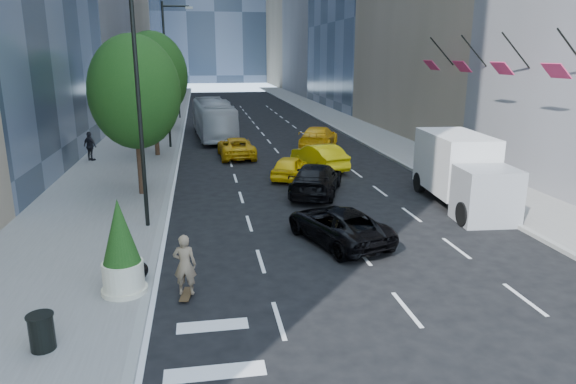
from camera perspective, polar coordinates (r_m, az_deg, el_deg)
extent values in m
plane|color=black|center=(17.70, 5.06, -7.12)|extent=(160.00, 160.00, 0.00)
cube|color=slate|center=(46.55, -15.51, 6.37)|extent=(6.00, 120.00, 0.15)
cube|color=slate|center=(48.46, 7.60, 7.11)|extent=(4.00, 120.00, 0.15)
cylinder|color=black|center=(20.02, -16.30, 10.12)|extent=(0.16, 0.16, 10.00)
cylinder|color=black|center=(37.93, -13.36, 12.37)|extent=(0.16, 0.16, 10.00)
cylinder|color=black|center=(37.99, -12.38, 19.53)|extent=(1.80, 0.12, 0.12)
cube|color=#99998C|center=(37.96, -10.93, 19.46)|extent=(0.50, 0.22, 0.15)
cylinder|color=black|center=(25.49, -16.11, 3.28)|extent=(0.30, 0.30, 3.15)
ellipsoid|color=#0F360E|center=(25.06, -16.66, 10.58)|extent=(4.20, 4.20, 5.25)
cylinder|color=black|center=(35.29, -14.45, 6.72)|extent=(0.30, 0.30, 3.38)
ellipsoid|color=#0F360E|center=(34.98, -14.83, 12.37)|extent=(4.50, 4.50, 5.62)
cylinder|color=black|center=(48.19, -13.27, 8.64)|extent=(0.30, 0.30, 2.93)
ellipsoid|color=#0F360E|center=(47.97, -13.49, 12.22)|extent=(3.90, 3.90, 4.88)
cylinder|color=black|center=(56.01, -12.05, 10.72)|extent=(0.14, 0.14, 5.20)
imported|color=black|center=(55.92, -12.15, 12.35)|extent=(2.48, 0.53, 1.00)
cylinder|color=black|center=(25.13, 29.08, 13.65)|extent=(1.75, 0.08, 1.75)
cube|color=#BE2B57|center=(24.74, 27.62, 11.85)|extent=(0.64, 1.30, 0.64)
cylinder|color=black|center=(28.39, 23.99, 14.18)|extent=(1.75, 0.08, 1.75)
cube|color=#BE2B57|center=(28.05, 22.67, 12.57)|extent=(0.64, 1.30, 0.64)
cylinder|color=black|center=(31.83, 19.97, 14.52)|extent=(1.75, 0.08, 1.75)
cube|color=#BE2B57|center=(31.52, 18.77, 13.07)|extent=(0.64, 1.30, 0.64)
cylinder|color=black|center=(35.38, 16.73, 14.74)|extent=(1.75, 0.08, 1.75)
cube|color=#BE2B57|center=(35.10, 15.64, 13.43)|extent=(0.64, 1.30, 0.64)
imported|color=#79654C|center=(14.74, -11.37, -8.36)|extent=(0.70, 0.52, 1.76)
imported|color=black|center=(18.81, 5.55, -3.65)|extent=(3.54, 5.16, 1.31)
imported|color=black|center=(25.16, 3.16, 1.45)|extent=(3.86, 5.64, 1.52)
imported|color=yellow|center=(28.40, 0.22, 2.79)|extent=(2.85, 4.02, 1.27)
imported|color=#D3B70B|center=(30.73, 3.47, 3.95)|extent=(2.81, 4.90, 1.53)
imported|color=#D1970B|center=(34.43, -5.77, 4.96)|extent=(2.42, 4.94, 1.35)
imported|color=#FFB70D|center=(37.77, 3.42, 6.09)|extent=(4.17, 5.93, 1.59)
imported|color=#B9BBBF|center=(43.03, -8.27, 8.07)|extent=(3.39, 11.26, 3.09)
cube|color=silver|center=(25.09, 18.02, 3.17)|extent=(2.72, 4.70, 2.66)
cube|color=gray|center=(22.28, 21.16, -0.36)|extent=(2.41, 2.14, 2.26)
cylinder|color=black|center=(21.68, 19.00, -2.34)|extent=(0.42, 1.01, 0.98)
cylinder|color=black|center=(22.59, 23.79, -2.12)|extent=(0.42, 1.01, 0.98)
cylinder|color=black|center=(26.43, 14.43, 1.06)|extent=(0.42, 1.01, 0.98)
cylinder|color=black|center=(27.18, 18.54, 1.13)|extent=(0.42, 1.01, 0.98)
imported|color=black|center=(34.74, -21.13, 4.77)|extent=(1.12, 1.03, 1.84)
cylinder|color=black|center=(13.28, -25.68, -13.91)|extent=(0.55, 0.55, 0.83)
cylinder|color=beige|center=(15.33, -17.80, -8.98)|extent=(1.14, 1.14, 0.91)
cone|color=#0F360E|center=(14.85, -18.22, -4.13)|extent=(1.03, 1.03, 1.83)
ellipsoid|color=black|center=(16.09, -16.44, -8.38)|extent=(0.67, 0.74, 0.57)
ellipsoid|color=black|center=(15.80, -18.51, -9.14)|extent=(0.59, 0.65, 0.50)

